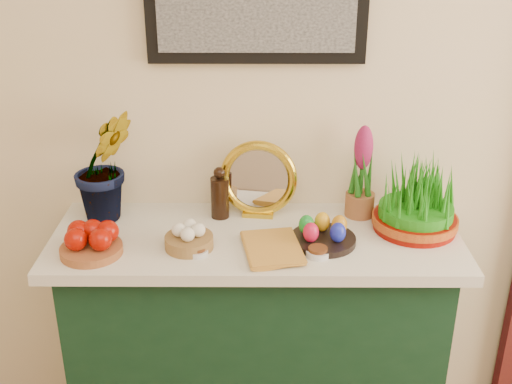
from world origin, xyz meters
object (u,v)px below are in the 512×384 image
mirror (258,180)px  wheatgrass_sabzeh (417,202)px  sideboard (256,343)px  book (245,250)px  hyacinth_green (103,148)px

mirror → wheatgrass_sabzeh: 0.56m
sideboard → mirror: 0.62m
wheatgrass_sabzeh → book: bearing=-163.1°
hyacinth_green → book: size_ratio=2.24×
sideboard → mirror: (0.01, 0.16, 0.60)m
sideboard → hyacinth_green: hyacinth_green is taller
hyacinth_green → book: 0.61m
book → wheatgrass_sabzeh: (0.59, 0.18, 0.09)m
hyacinth_green → wheatgrass_sabzeh: (1.08, -0.09, -0.16)m
hyacinth_green → mirror: size_ratio=1.87×
sideboard → mirror: bearing=87.2°
book → sideboard: bearing=66.6°
book → hyacinth_green: bearing=142.3°
sideboard → wheatgrass_sabzeh: size_ratio=4.40×
hyacinth_green → mirror: (0.54, 0.03, -0.13)m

